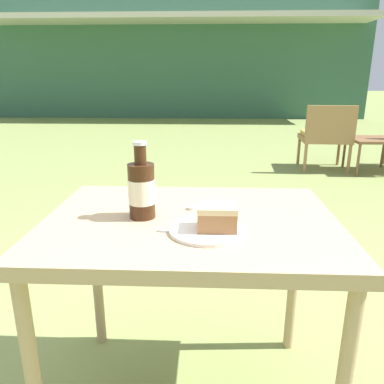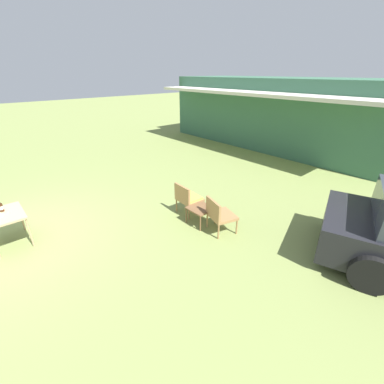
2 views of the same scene
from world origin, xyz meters
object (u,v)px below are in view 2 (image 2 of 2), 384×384
at_px(wicker_chair_cushioned, 188,197).
at_px(patio_table, 5,217).
at_px(cola_bottle_near, 1,207).
at_px(wicker_chair_plain, 219,214).
at_px(garden_side_table, 201,209).

relative_size(wicker_chair_cushioned, patio_table, 0.89).
bearing_deg(cola_bottle_near, patio_table, -1.19).
xyz_separation_m(wicker_chair_plain, cola_bottle_near, (-2.62, -3.43, 0.33)).
height_order(wicker_chair_plain, cola_bottle_near, cola_bottle_near).
bearing_deg(patio_table, cola_bottle_near, 178.81).
height_order(garden_side_table, patio_table, patio_table).
distance_m(wicker_chair_cushioned, cola_bottle_near, 3.82).
bearing_deg(patio_table, garden_side_table, 59.72).
bearing_deg(cola_bottle_near, wicker_chair_plain, 52.63).
relative_size(wicker_chair_plain, patio_table, 0.89).
distance_m(wicker_chair_plain, garden_side_table, 0.51).
bearing_deg(wicker_chair_plain, patio_table, 71.04).
bearing_deg(wicker_chair_cushioned, cola_bottle_near, 68.45).
bearing_deg(cola_bottle_near, garden_side_table, 57.90).
relative_size(wicker_chair_cushioned, garden_side_table, 1.49).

